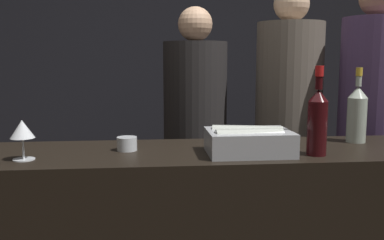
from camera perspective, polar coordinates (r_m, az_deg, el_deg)
name	(u,v)px	position (r m, az deg, el deg)	size (l,w,h in m)	color
wall_back_chalkboard	(168,51)	(3.81, -3.17, 9.14)	(6.40, 0.06, 2.80)	black
ice_bin_with_bottles	(249,140)	(1.67, 7.56, -2.71)	(0.32, 0.24, 0.10)	#9EA0A5
wine_glass	(22,131)	(1.66, -21.69, -1.33)	(0.09, 0.09, 0.15)	silver
candle_votive	(127,144)	(1.74, -8.67, -3.14)	(0.08, 0.08, 0.05)	silver
rose_wine_bottle	(357,113)	(2.01, 21.14, 0.91)	(0.08, 0.08, 0.33)	#9EA899
red_wine_bottle_tall	(317,119)	(1.69, 16.38, 0.09)	(0.07, 0.07, 0.34)	black
person_in_hoodie	(288,118)	(2.67, 12.67, 0.24)	(0.40, 0.40, 1.76)	black
person_blond_tee	(372,121)	(2.61, 22.85, -0.10)	(0.37, 0.37, 1.77)	black
person_grey_polo	(195,127)	(2.67, 0.42, -0.99)	(0.39, 0.39, 1.64)	black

